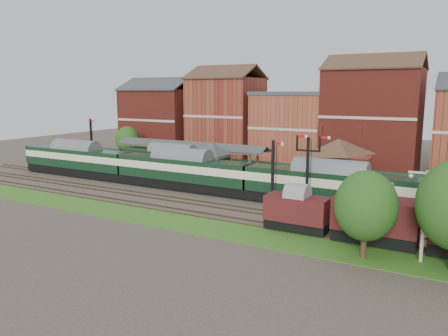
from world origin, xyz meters
The scene contains 20 objects.
ground centered at (0.00, 0.00, 0.00)m, with size 160.00×160.00×0.00m, color #473D33.
grass_back centered at (0.00, 16.00, 0.03)m, with size 90.00×4.50×0.06m, color #2D6619.
grass_front centered at (0.00, -12.00, 0.03)m, with size 90.00×5.00×0.06m, color #2D6619.
fence centered at (0.00, 18.00, 0.75)m, with size 90.00×0.12×1.50m, color #193823.
platform centered at (-5.00, 9.75, 0.50)m, with size 55.00×3.40×1.00m, color #2D2D2D.
signal_box centered at (-3.00, 3.25, 3.19)m, with size 5.40×5.40×6.00m.
brick_hut centered at (5.00, 3.25, 1.20)m, with size 3.20×2.64×2.94m.
station_building centered at (12.00, 9.75, 3.96)m, with size 8.10×8.10×5.90m.
canopy centered at (-11.00, 9.75, 4.58)m, with size 26.00×3.89×4.08m.
semaphore_bracket centered at (12.04, -2.50, 4.63)m, with size 3.60×0.25×8.18m.
semaphore_platform_end centered at (-29.98, 8.00, 4.16)m, with size 1.23×0.25×8.00m.
semaphore_siding centered at (10.02, -7.00, 4.16)m, with size 1.23×0.25×8.00m.
yard_lamp centered at (24.00, -11.50, 3.99)m, with size 2.60×0.22×7.00m.
town_backdrop centered at (-0.18, 25.00, 7.00)m, with size 69.00×10.00×16.00m.
dmu_train centered at (-5.57, 0.00, 2.59)m, with size 57.87×3.04×4.45m.
platform_railcar centered at (-11.90, 6.50, 2.38)m, with size 17.67×2.79×4.07m.
goods_van_a centered at (13.29, -9.00, 1.96)m, with size 5.66×2.45×3.44m.
goods_van_b centered at (20.15, -9.00, 2.33)m, with size 6.81×2.95×4.13m.
tree_far centered at (20.04, -12.72, 4.13)m, with size 4.69×4.69×6.84m.
tree_back centered at (-28.18, 15.08, 3.85)m, with size 4.35×4.35×6.36m.
Camera 1 is at (26.31, -45.74, 12.65)m, focal length 35.00 mm.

